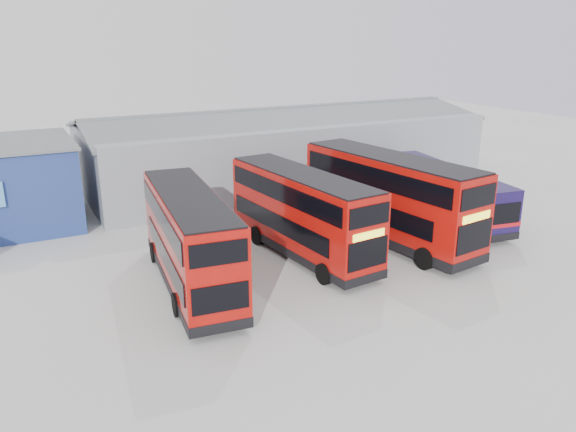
{
  "coord_description": "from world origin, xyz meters",
  "views": [
    {
      "loc": [
        -11.89,
        -18.92,
        11.18
      ],
      "look_at": [
        1.04,
        5.89,
        2.1
      ],
      "focal_mm": 35.0,
      "sensor_mm": 36.0,
      "label": 1
    }
  ],
  "objects": [
    {
      "name": "maintenance_shed",
      "position": [
        8.0,
        20.0,
        2.6
      ],
      "size": [
        30.5,
        12.0,
        5.89
      ],
      "color": "gray",
      "rests_on": "ground"
    },
    {
      "name": "double_decker_centre",
      "position": [
        1.61,
        5.39,
        2.23
      ],
      "size": [
        3.51,
        10.76,
        4.47
      ],
      "rotation": [
        0.0,
        0.0,
        0.09
      ],
      "color": "#AB0E09",
      "rests_on": "ground"
    },
    {
      "name": "single_decker_blue",
      "position": [
        12.67,
        6.99,
        1.56
      ],
      "size": [
        4.55,
        11.84,
        3.14
      ],
      "rotation": [
        0.0,
        0.0,
        2.97
      ],
      "color": "#120E3F",
      "rests_on": "ground"
    },
    {
      "name": "double_decker_left",
      "position": [
        -4.8,
        4.28,
        2.22
      ],
      "size": [
        3.66,
        10.76,
        4.47
      ],
      "rotation": [
        0.0,
        0.0,
        3.03
      ],
      "color": "#AB0E09",
      "rests_on": "ground"
    },
    {
      "name": "double_decker_right",
      "position": [
        6.89,
        4.99,
        2.44
      ],
      "size": [
        4.24,
        11.85,
        4.91
      ],
      "rotation": [
        0.0,
        0.0,
        0.13
      ],
      "color": "#AB0E09",
      "rests_on": "ground"
    },
    {
      "name": "ground_plane",
      "position": [
        0.0,
        0.0,
        0.0
      ],
      "size": [
        120.0,
        120.0,
        0.0
      ],
      "primitive_type": "plane",
      "color": "#AEAEA8",
      "rests_on": "ground"
    }
  ]
}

